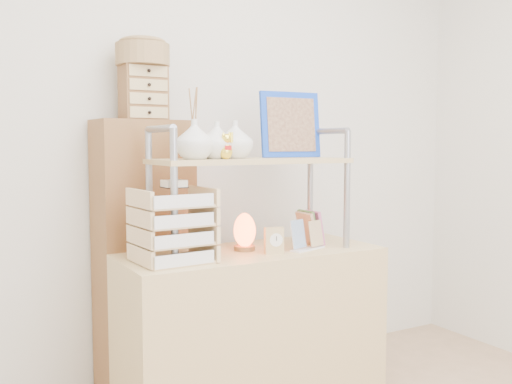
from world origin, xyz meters
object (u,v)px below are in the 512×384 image
Objects in this scene: cabinet at (145,261)px; salt_lamp at (244,231)px; desk at (251,331)px; letter_tray at (174,230)px.

salt_lamp is (0.36, -0.35, 0.16)m from cabinet.
letter_tray is at bearing -169.86° from desk.
cabinet is at bearing 136.22° from salt_lamp.
cabinet is at bearing 135.98° from desk.
desk is at bearing -47.61° from salt_lamp.
desk is 0.61m from cabinet.
cabinet is (-0.38, 0.37, 0.30)m from desk.
cabinet is 0.49m from letter_tray.
letter_tray reaches higher than salt_lamp.
desk is 0.89× the size of cabinet.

